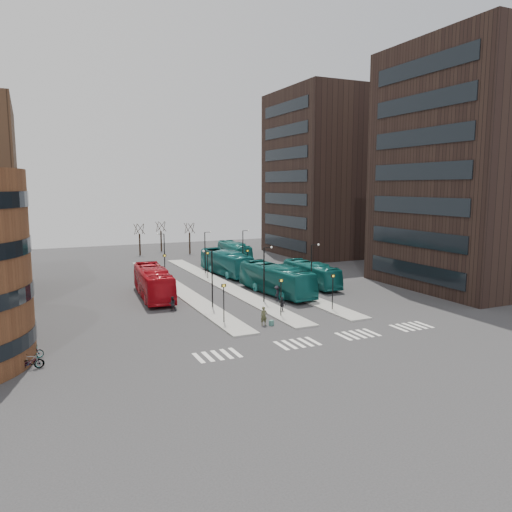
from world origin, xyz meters
name	(u,v)px	position (x,y,z in m)	size (l,w,h in m)	color
ground	(335,357)	(0.00, 0.00, 0.00)	(160.00, 160.00, 0.00)	#2A2A2C
island_left	(176,287)	(-4.00, 30.00, 0.07)	(2.50, 45.00, 0.15)	gray
island_mid	(221,284)	(2.00, 30.00, 0.07)	(2.50, 45.00, 0.15)	gray
island_right	(262,280)	(8.00, 30.00, 0.07)	(2.50, 45.00, 0.15)	gray
suitcase	(271,323)	(-0.61, 9.62, 0.24)	(0.39, 0.31, 0.49)	navy
red_bus	(153,282)	(-7.83, 25.80, 1.78)	(2.99, 12.78, 3.56)	#B20D18
teal_bus_a	(276,279)	(5.88, 21.56, 1.78)	(3.00, 12.80, 3.57)	#125B58
teal_bus_b	(226,263)	(5.24, 36.33, 1.76)	(2.95, 12.62, 3.52)	#136263
teal_bus_c	(311,274)	(12.32, 24.20, 1.53)	(2.58, 11.02, 3.07)	#13615E
teal_bus_d	(234,252)	(11.30, 48.14, 1.62)	(2.72, 11.64, 3.24)	#156B66
traveller	(264,316)	(-1.21, 10.00, 0.88)	(0.64, 0.42, 1.76)	#45462A
commuter_a	(172,304)	(-7.51, 18.80, 0.76)	(0.74, 0.57, 1.51)	black
commuter_b	(282,305)	(2.57, 13.59, 0.79)	(0.92, 0.38, 1.57)	black
commuter_c	(277,293)	(4.45, 18.47, 0.85)	(1.09, 0.63, 1.69)	black
bicycle_near	(30,363)	(-21.00, 6.66, 0.49)	(0.66, 1.88, 0.99)	gray
bicycle_mid	(30,361)	(-21.00, 6.80, 0.55)	(0.52, 1.84, 1.11)	gray
bicycle_far	(30,352)	(-21.00, 9.07, 0.50)	(0.66, 1.90, 1.00)	gray
crosswalk_stripes	(326,339)	(1.75, 4.00, 0.01)	(22.35, 2.40, 0.01)	silver
tower_near	(480,168)	(31.98, 16.00, 15.00)	(20.12, 20.00, 30.00)	black
tower_far	(332,174)	(31.98, 50.00, 15.00)	(20.12, 20.00, 30.00)	black
sign_poles	(238,275)	(1.60, 23.00, 2.41)	(12.45, 22.12, 3.65)	black
lamp_posts	(231,259)	(2.64, 28.00, 3.58)	(14.04, 20.24, 6.12)	black
bare_trees	(164,239)	(2.67, 62.67, 2.72)	(10.97, 8.14, 5.90)	black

